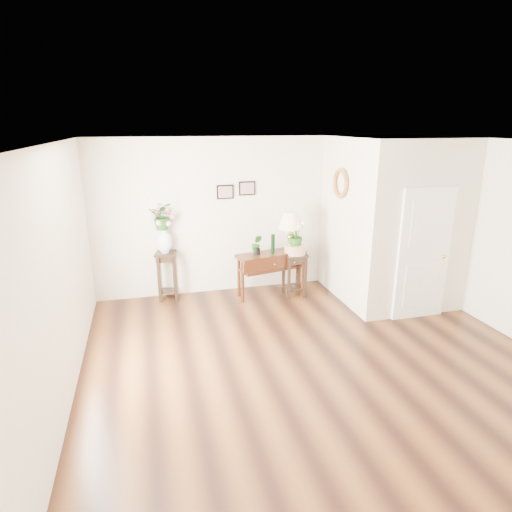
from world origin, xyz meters
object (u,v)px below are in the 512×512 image
object	(u,v)px
console_table	(271,275)
table_lamp	(290,232)
plant_stand_b	(294,275)
plant_stand_a	(167,276)

from	to	relation	value
console_table	table_lamp	world-z (taller)	table_lamp
console_table	plant_stand_b	distance (m)	0.43
plant_stand_a	console_table	bearing A→B (deg)	-11.16
console_table	plant_stand_a	size ratio (longest dim) A/B	1.42
plant_stand_a	plant_stand_b	distance (m)	2.28
console_table	plant_stand_b	size ratio (longest dim) A/B	1.57
table_lamp	plant_stand_a	size ratio (longest dim) A/B	0.83
console_table	plant_stand_a	xyz separation A→B (m)	(-1.81, 0.36, 0.02)
console_table	table_lamp	size ratio (longest dim) A/B	1.70
console_table	table_lamp	bearing A→B (deg)	-12.32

